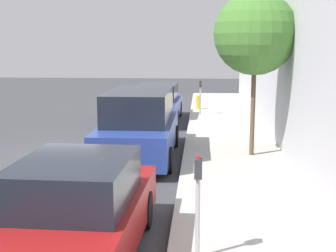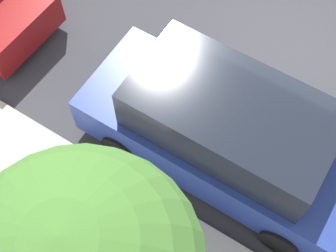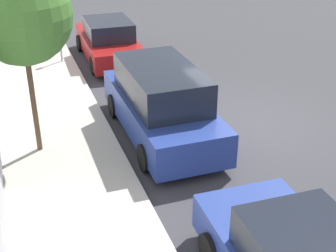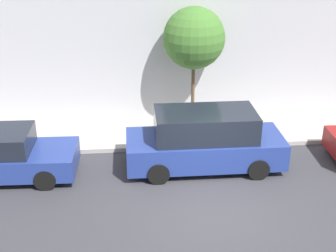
{
  "view_description": "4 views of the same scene",
  "coord_description": "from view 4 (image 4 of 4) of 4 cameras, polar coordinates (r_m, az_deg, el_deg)",
  "views": [
    {
      "loc": [
        3.98,
        -12.8,
        3.19
      ],
      "look_at": [
        3.1,
        -0.5,
        1.0
      ],
      "focal_mm": 50.0,
      "sensor_mm": 36.0,
      "label": 1
    },
    {
      "loc": [
        5.69,
        0.98,
        7.6
      ],
      "look_at": [
        2.69,
        -0.9,
        1.0
      ],
      "focal_mm": 50.0,
      "sensor_mm": 36.0,
      "label": 2
    },
    {
      "loc": [
        5.75,
        10.31,
        5.84
      ],
      "look_at": [
        2.59,
        1.38,
        1.0
      ],
      "focal_mm": 50.0,
      "sensor_mm": 36.0,
      "label": 3
    },
    {
      "loc": [
        -10.75,
        2.25,
        7.3
      ],
      "look_at": [
        3.32,
        1.02,
        1.0
      ],
      "focal_mm": 50.0,
      "sensor_mm": 36.0,
      "label": 4
    }
  ],
  "objects": [
    {
      "name": "parked_sedan_third",
      "position": [
        15.03,
        -19.78,
        -3.44
      ],
      "size": [
        1.93,
        4.55,
        1.54
      ],
      "color": "navy",
      "rests_on": "ground_plane"
    },
    {
      "name": "parked_minivan_second",
      "position": [
        14.68,
        4.5,
        -1.8
      ],
      "size": [
        2.02,
        4.91,
        1.9
      ],
      "color": "navy",
      "rests_on": "ground_plane"
    },
    {
      "name": "ground_plane",
      "position": [
        13.19,
        5.77,
        -9.71
      ],
      "size": [
        60.0,
        60.0,
        0.0
      ],
      "primitive_type": "plane",
      "color": "#38383D"
    },
    {
      "name": "street_tree",
      "position": [
        16.76,
        3.2,
        10.65
      ],
      "size": [
        2.2,
        2.2,
        4.39
      ],
      "color": "brown",
      "rests_on": "sidewalk"
    },
    {
      "name": "sidewalk",
      "position": [
        17.38,
        2.9,
        -0.56
      ],
      "size": [
        2.79,
        32.0,
        0.15
      ],
      "color": "#B2ADA3",
      "rests_on": "ground_plane"
    }
  ]
}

